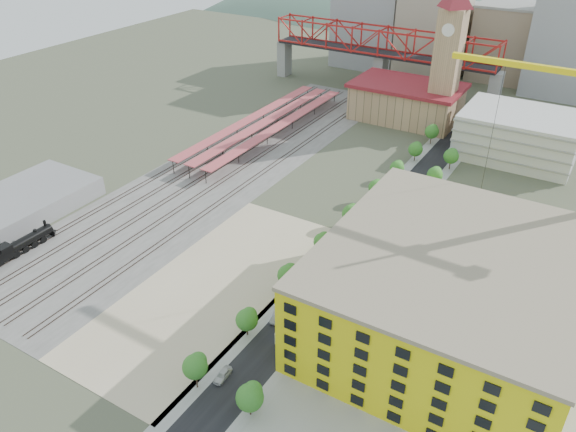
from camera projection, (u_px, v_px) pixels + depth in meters
The scene contains 31 objects.
ground at pixel (304, 225), 140.71m from camera, with size 400.00×400.00×0.00m, color #474C38.
ballast_strip at pixel (229, 166), 169.51m from camera, with size 36.00×165.00×0.06m, color #605E59.
dirt_lot at pixel (214, 286), 119.36m from camera, with size 28.00×67.00×0.06m, color tan.
street_asphalt at pixel (387, 215), 144.60m from camera, with size 12.00×170.00×0.06m, color black.
sidewalk_west at pixel (367, 210), 147.04m from camera, with size 3.00×170.00×0.04m, color gray.
sidewalk_east at pixel (407, 221), 142.16m from camera, with size 3.00×170.00×0.04m, color gray.
construction_pad at pixel (458, 337), 106.05m from camera, with size 50.00×90.00×0.06m, color gray.
rail_tracks at pixel (225, 164), 170.25m from camera, with size 26.56×160.00×0.18m.
platform_canopies at pixel (265, 122), 189.86m from camera, with size 16.00×80.00×4.12m.
station_hall at pixel (406, 101), 199.65m from camera, with size 38.00×24.00×13.10m.
clock_tower at pixel (450, 44), 181.08m from camera, with size 12.00×12.00×52.00m.
parking_garage at pixel (519, 135), 172.49m from camera, with size 34.00×26.00×14.00m, color silver.
truss_bridge at pixel (382, 45), 219.13m from camera, with size 94.00×9.60×25.60m.
construction_building at pixel (450, 293), 102.56m from camera, with size 44.60×50.60×18.80m.
warehouse at pixel (28, 200), 146.70m from camera, with size 22.00×32.00×5.00m, color gray.
street_trees at pixel (371, 234), 137.28m from camera, with size 15.40×124.40×8.00m.
skyline at pixel (493, 26), 230.06m from camera, with size 133.00×46.00×60.00m.
distant_hills at pixel (570, 165), 352.29m from camera, with size 647.00×264.00×227.00m.
locomotive at pixel (18, 247), 128.74m from camera, with size 2.73×21.04×5.26m.
site_trailer_a at pixel (287, 323), 107.58m from camera, with size 2.54×9.66×2.64m, color silver.
site_trailer_b at pixel (304, 304), 112.19m from camera, with size 2.73×10.38×2.84m, color silver.
site_trailer_c at pixel (321, 285), 117.80m from camera, with size 2.58×9.80×2.68m, color silver.
site_trailer_d at pixel (357, 245), 130.64m from camera, with size 2.58×9.79×2.68m, color silver.
car_0 at pixel (223, 375), 97.07m from camera, with size 1.72×4.28×1.46m, color silver.
car_1 at pixel (278, 316), 110.17m from camera, with size 1.62×4.65×1.53m, color gray.
car_2 at pixel (335, 254), 128.43m from camera, with size 2.51×5.44×1.51m, color black.
car_3 at pixel (403, 181), 159.34m from camera, with size 2.20×5.41×1.57m, color #1B1D4E.
car_4 at pixel (307, 324), 108.36m from camera, with size 1.58×3.94×1.34m, color silver.
car_5 at pixel (351, 272), 122.72m from camera, with size 1.49×4.27×1.41m, color #ADACB1.
car_6 at pixel (401, 213), 144.35m from camera, with size 2.43×5.28×1.47m, color black.
car_7 at pixel (414, 197), 151.64m from camera, with size 1.91×4.70×1.36m, color navy.
Camera 1 is at (58.42, -104.32, 74.33)m, focal length 35.00 mm.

